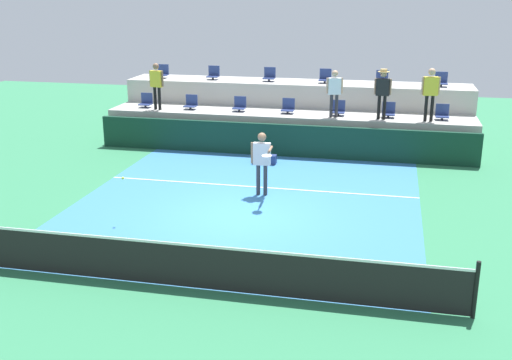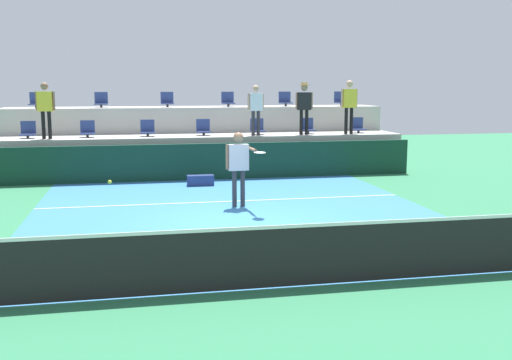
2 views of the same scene
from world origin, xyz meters
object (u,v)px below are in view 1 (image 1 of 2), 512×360
object	(u,v)px
stadium_chair_upper_far_right	(441,81)
spectator_in_white	(157,82)
stadium_chair_lower_left	(191,103)
spectator_in_grey	(430,89)
stadium_chair_upper_far_left	(163,72)
tennis_player	(262,157)
tennis_ball	(123,178)
spectator_leaning_on_rail	(334,89)
stadium_chair_lower_far_left	(146,101)
stadium_chair_upper_right	(382,79)
stadium_chair_lower_far_right	(442,113)
stadium_chair_lower_center	(288,107)
stadium_chair_lower_right	(389,111)
stadium_chair_upper_mid_right	(325,77)
equipment_bag	(265,159)
stadium_chair_lower_mid_left	(240,105)
stadium_chair_upper_left	(213,74)
stadium_chair_upper_mid_left	(269,75)
stadium_chair_lower_mid_right	(338,109)

from	to	relation	value
stadium_chair_upper_far_right	spectator_in_white	distance (m)	10.26
stadium_chair_lower_left	spectator_in_white	xyz separation A→B (m)	(-1.15, -0.38, 0.80)
spectator_in_grey	stadium_chair_upper_far_left	bearing A→B (deg)	167.85
tennis_player	tennis_ball	bearing A→B (deg)	-135.90
stadium_chair_lower_left	spectator_leaning_on_rail	xyz separation A→B (m)	(5.26, -0.38, 0.74)
stadium_chair_lower_far_left	stadium_chair_upper_right	distance (m)	8.76
stadium_chair_lower_far_right	stadium_chair_lower_center	bearing A→B (deg)	180.00
stadium_chair_upper_far_right	spectator_in_grey	world-z (taller)	spectator_in_grey
stadium_chair_lower_right	stadium_chair_upper_right	distance (m)	2.02
stadium_chair_upper_mid_right	equipment_bag	distance (m)	4.88
stadium_chair_upper_mid_right	stadium_chair_upper_far_right	size ratio (longest dim) A/B	1.00
stadium_chair_lower_right	stadium_chair_lower_mid_left	bearing A→B (deg)	180.00
spectator_in_white	stadium_chair_lower_center	bearing A→B (deg)	4.61
stadium_chair_upper_left	stadium_chair_upper_mid_left	bearing A→B (deg)	0.00
spectator_in_white	stadium_chair_upper_left	bearing A→B (deg)	55.52
stadium_chair_upper_mid_right	stadium_chair_upper_right	bearing A→B (deg)	0.00
stadium_chair_upper_right	spectator_in_grey	bearing A→B (deg)	-53.40
tennis_player	stadium_chair_upper_right	bearing A→B (deg)	67.98
stadium_chair_upper_mid_right	tennis_player	xyz separation A→B (m)	(-0.87, -7.31, -1.22)
stadium_chair_upper_left	tennis_player	xyz separation A→B (m)	(3.48, -7.31, -1.22)
stadium_chair_upper_mid_left	stadium_chair_upper_mid_right	world-z (taller)	same
stadium_chair_lower_mid_right	stadium_chair_upper_left	bearing A→B (deg)	160.35
stadium_chair_lower_mid_left	stadium_chair_lower_mid_right	bearing A→B (deg)	0.00
stadium_chair_upper_left	equipment_bag	world-z (taller)	stadium_chair_upper_left
stadium_chair_lower_center	spectator_leaning_on_rail	xyz separation A→B (m)	(1.65, -0.38, 0.74)
stadium_chair_upper_far_right	spectator_in_grey	distance (m)	2.23
stadium_chair_lower_far_left	stadium_chair_upper_mid_right	size ratio (longest dim) A/B	1.00
tennis_ball	stadium_chair_upper_mid_right	bearing A→B (deg)	69.77
stadium_chair_upper_right	stadium_chair_lower_mid_right	bearing A→B (deg)	-127.72
stadium_chair_upper_far_right	stadium_chair_upper_right	bearing A→B (deg)	180.00
tennis_player	spectator_in_grey	xyz separation A→B (m)	(4.58, 5.12, 1.23)
stadium_chair_upper_right	stadium_chair_lower_far_right	bearing A→B (deg)	-40.73
stadium_chair_lower_mid_left	stadium_chair_upper_mid_left	size ratio (longest dim) A/B	1.00
stadium_chair_lower_right	tennis_player	world-z (taller)	stadium_chair_lower_right
stadium_chair_upper_right	spectator_in_grey	xyz separation A→B (m)	(1.62, -2.18, 0.00)
stadium_chair_lower_mid_right	stadium_chair_lower_far_right	size ratio (longest dim) A/B	1.00
stadium_chair_lower_far_left	equipment_bag	xyz separation A→B (m)	(5.00, -2.32, -1.31)
stadium_chair_lower_left	stadium_chair_lower_right	bearing A→B (deg)	0.00
stadium_chair_lower_far_right	stadium_chair_upper_mid_left	bearing A→B (deg)	164.06
stadium_chair_upper_mid_left	tennis_ball	size ratio (longest dim) A/B	7.65
spectator_in_grey	stadium_chair_lower_right	bearing A→B (deg)	163.60
stadium_chair_lower_mid_left	stadium_chair_upper_far_right	xyz separation A→B (m)	(7.04, 1.80, 0.85)
stadium_chair_lower_far_left	stadium_chair_lower_far_right	size ratio (longest dim) A/B	1.00
stadium_chair_upper_right	tennis_player	bearing A→B (deg)	-112.02
stadium_chair_lower_mid_right	stadium_chair_upper_right	xyz separation A→B (m)	(1.39, 1.80, 0.85)
stadium_chair_upper_right	spectator_leaning_on_rail	bearing A→B (deg)	-124.90
stadium_chair_lower_mid_right	tennis_ball	size ratio (longest dim) A/B	7.65
stadium_chair_upper_left	spectator_in_white	size ratio (longest dim) A/B	0.31
stadium_chair_upper_far_left	spectator_in_white	distance (m)	2.26
stadium_chair_lower_mid_left	stadium_chair_upper_mid_right	distance (m)	3.48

